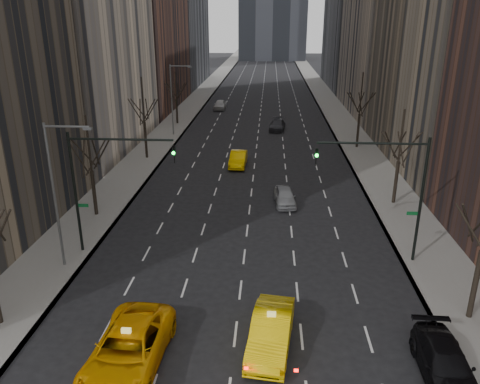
% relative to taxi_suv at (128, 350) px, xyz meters
% --- Properties ---
extents(sidewalk_left, '(4.50, 320.00, 0.15)m').
position_rel_taxi_suv_xyz_m(sidewalk_left, '(-7.67, 68.61, -0.84)').
color(sidewalk_left, slate).
rests_on(sidewalk_left, ground).
extents(sidewalk_right, '(4.50, 320.00, 0.15)m').
position_rel_taxi_suv_xyz_m(sidewalk_right, '(16.83, 68.61, -0.84)').
color(sidewalk_right, slate).
rests_on(sidewalk_right, ground).
extents(tree_lw_b, '(3.36, 3.50, 7.82)m').
position_rel_taxi_suv_xyz_m(tree_lw_b, '(-7.42, 16.61, 2.81)').
color(tree_lw_b, black).
rests_on(tree_lw_b, ground).
extents(tree_lw_c, '(3.36, 3.50, 8.74)m').
position_rel_taxi_suv_xyz_m(tree_lw_c, '(-7.42, 32.61, 3.12)').
color(tree_lw_c, black).
rests_on(tree_lw_c, ground).
extents(tree_lw_d, '(3.36, 3.50, 7.36)m').
position_rel_taxi_suv_xyz_m(tree_lw_d, '(-7.42, 50.61, 2.65)').
color(tree_lw_d, black).
rests_on(tree_lw_d, ground).
extents(tree_rw_b, '(3.36, 3.50, 7.82)m').
position_rel_taxi_suv_xyz_m(tree_rw_b, '(16.58, 20.61, 2.81)').
color(tree_rw_b, black).
rests_on(tree_rw_b, ground).
extents(tree_rw_c, '(3.36, 3.50, 8.74)m').
position_rel_taxi_suv_xyz_m(tree_rw_c, '(16.58, 38.61, 3.12)').
color(tree_rw_c, black).
rests_on(tree_rw_c, ground).
extents(traffic_mast_left, '(6.69, 0.39, 8.00)m').
position_rel_taxi_suv_xyz_m(traffic_mast_left, '(-4.53, 10.60, 4.57)').
color(traffic_mast_left, black).
rests_on(traffic_mast_left, ground).
extents(traffic_mast_right, '(6.69, 0.39, 8.00)m').
position_rel_taxi_suv_xyz_m(traffic_mast_right, '(13.68, 10.60, 4.57)').
color(traffic_mast_right, black).
rests_on(traffic_mast_right, ground).
extents(streetlight_near, '(2.83, 0.22, 9.00)m').
position_rel_taxi_suv_xyz_m(streetlight_near, '(-6.26, 8.61, 4.71)').
color(streetlight_near, slate).
rests_on(streetlight_near, ground).
extents(streetlight_far, '(2.83, 0.22, 9.00)m').
position_rel_taxi_suv_xyz_m(streetlight_far, '(-6.26, 43.61, 4.71)').
color(streetlight_far, slate).
rests_on(streetlight_far, ground).
extents(taxi_suv, '(3.31, 6.69, 1.83)m').
position_rel_taxi_suv_xyz_m(taxi_suv, '(0.00, 0.00, 0.00)').
color(taxi_suv, '#EF9E05').
rests_on(taxi_suv, ground).
extents(taxi_sedan, '(2.44, 5.37, 1.71)m').
position_rel_taxi_suv_xyz_m(taxi_sedan, '(6.31, 1.76, -0.06)').
color(taxi_sedan, yellow).
rests_on(taxi_sedan, ground).
extents(silver_sedan_ahead, '(1.99, 4.23, 1.40)m').
position_rel_taxi_suv_xyz_m(silver_sedan_ahead, '(7.46, 20.00, -0.21)').
color(silver_sedan_ahead, '#9C9FA4').
rests_on(silver_sedan_ahead, ground).
extents(parked_suv_black, '(2.23, 5.17, 1.48)m').
position_rel_taxi_suv_xyz_m(parked_suv_black, '(13.78, 0.17, -0.17)').
color(parked_suv_black, black).
rests_on(parked_suv_black, ground).
extents(far_taxi, '(1.77, 4.73, 1.54)m').
position_rel_taxi_suv_xyz_m(far_taxi, '(2.87, 30.52, -0.14)').
color(far_taxi, '#FFC405').
rests_on(far_taxi, ground).
extents(far_suv_grey, '(2.47, 5.05, 1.41)m').
position_rel_taxi_suv_xyz_m(far_suv_grey, '(7.17, 47.67, -0.21)').
color(far_suv_grey, '#2A2A2E').
rests_on(far_suv_grey, ground).
extents(far_car_white, '(1.99, 4.64, 1.56)m').
position_rel_taxi_suv_xyz_m(far_car_white, '(-2.37, 62.76, -0.13)').
color(far_car_white, '#BABABA').
rests_on(far_car_white, ground).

